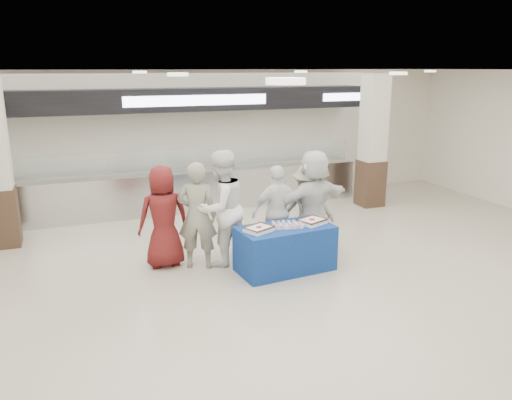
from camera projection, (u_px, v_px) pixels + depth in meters
name	position (u px, v px, depth m)	size (l,w,h in m)	color
ground	(292.00, 307.00, 7.00)	(14.00, 14.00, 0.00)	beige
serving_line	(196.00, 160.00, 11.57)	(8.70, 0.85, 2.80)	silver
column_right	(373.00, 143.00, 11.77)	(0.55, 0.55, 3.20)	#372419
display_table	(285.00, 249.00, 8.17)	(1.55, 0.78, 0.75)	navy
sheet_cake_left	(259.00, 229.00, 7.84)	(0.51, 0.47, 0.09)	white
sheet_cake_right	(312.00, 221.00, 8.23)	(0.52, 0.47, 0.09)	white
cupcake_tray	(288.00, 225.00, 8.05)	(0.48, 0.40, 0.07)	#B4B5B9
civilian_maroon	(163.00, 217.00, 8.24)	(0.84, 0.55, 1.72)	maroon
soldier_a	(197.00, 216.00, 8.17)	(0.66, 0.43, 1.80)	gray
chef_tall	(221.00, 208.00, 8.32)	(0.95, 0.74, 1.95)	white
chef_short	(278.00, 212.00, 8.68)	(0.96, 0.40, 1.64)	white
soldier_b	(307.00, 208.00, 9.04)	(1.01, 0.58, 1.56)	gray
civilian_white	(313.00, 201.00, 8.89)	(1.73, 0.55, 1.87)	white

